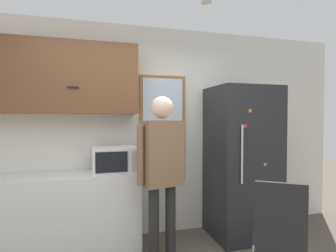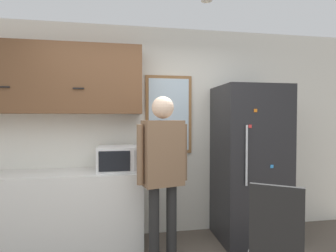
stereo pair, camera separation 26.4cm
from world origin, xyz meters
name	(u,v)px [view 2 (the right image)]	position (x,y,z in m)	size (l,w,h in m)	color
back_wall	(141,131)	(0.00, 1.79, 1.35)	(6.00, 0.06, 2.70)	silver
counter	(45,212)	(-1.10, 1.48, 0.45)	(2.19, 0.56, 0.90)	silver
upper_cabinets	(46,79)	(-1.10, 1.60, 1.98)	(2.19, 0.35, 0.81)	brown
microwave	(119,158)	(-0.28, 1.47, 1.05)	(0.48, 0.40, 0.29)	white
person	(163,162)	(0.18, 1.05, 1.07)	(0.55, 0.31, 1.75)	black
refrigerator	(249,163)	(1.33, 1.41, 0.96)	(0.80, 0.73, 1.92)	#232326
chair	(276,243)	(0.94, 0.19, 0.55)	(0.57, 0.57, 1.02)	black
window	(169,115)	(0.36, 1.75, 1.57)	(0.61, 0.05, 1.02)	olive
ceiling_light	(207,0)	(0.59, 0.86, 2.68)	(0.11, 0.11, 0.01)	white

